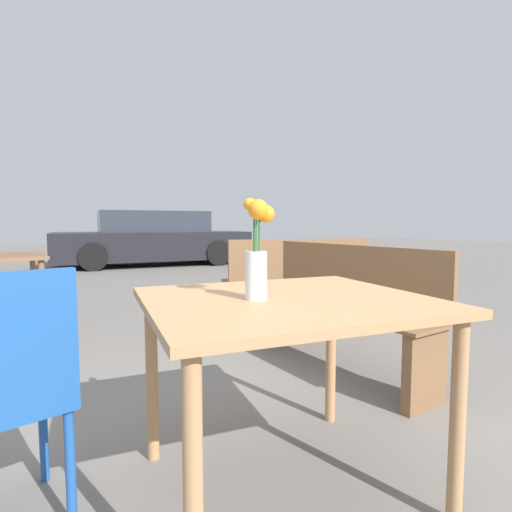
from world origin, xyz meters
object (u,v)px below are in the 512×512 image
at_px(table_front, 286,322).
at_px(bench_near, 341,303).
at_px(bench_middle, 298,279).
at_px(parked_car, 154,239).
at_px(flower_vase, 257,258).
at_px(table_back, 1,270).

bearing_deg(table_front, bench_near, 43.64).
height_order(bench_middle, parked_car, parked_car).
distance_m(table_front, bench_near, 1.35).
relative_size(table_front, parked_car, 0.23).
relative_size(flower_vase, bench_middle, 0.24).
height_order(table_front, table_back, table_front).
bearing_deg(bench_near, table_back, 138.64).
height_order(table_front, parked_car, parked_car).
distance_m(table_front, flower_vase, 0.27).
bearing_deg(bench_middle, flower_vase, -124.92).
height_order(bench_near, table_back, bench_near).
height_order(flower_vase, bench_middle, flower_vase).
distance_m(bench_middle, table_back, 2.68).
relative_size(bench_near, bench_middle, 1.05).
bearing_deg(table_front, table_back, 113.27).
xyz_separation_m(bench_middle, parked_car, (-0.11, 6.39, 0.16)).
xyz_separation_m(table_front, parked_car, (1.21, 8.46, -0.03)).
bearing_deg(flower_vase, table_back, 111.31).
distance_m(bench_near, bench_middle, 1.19).
bearing_deg(parked_car, bench_middle, -89.00).
relative_size(bench_near, parked_car, 0.34).
distance_m(table_front, parked_car, 8.54).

